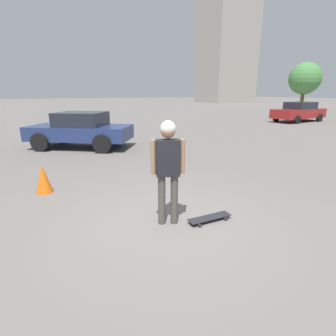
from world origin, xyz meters
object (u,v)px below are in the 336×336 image
object	(u,v)px
person	(168,162)
car_parked_far	(299,112)
car_parked_near	(81,129)
skateboard	(210,218)
traffic_cone	(43,179)

from	to	relation	value
person	car_parked_far	xyz separation A→B (m)	(16.61, 10.33, -0.35)
person	car_parked_near	size ratio (longest dim) A/B	0.41
skateboard	traffic_cone	size ratio (longest dim) A/B	1.23
skateboard	person	bearing A→B (deg)	-20.70
traffic_cone	car_parked_near	bearing A→B (deg)	71.73
car_parked_near	car_parked_far	world-z (taller)	car_parked_far
person	car_parked_near	xyz separation A→B (m)	(-0.26, 7.41, -0.35)
skateboard	car_parked_far	size ratio (longest dim) A/B	0.17
skateboard	car_parked_near	size ratio (longest dim) A/B	0.19
car_parked_far	traffic_cone	size ratio (longest dim) A/B	7.21
skateboard	traffic_cone	world-z (taller)	traffic_cone
person	car_parked_near	bearing A→B (deg)	114.03
skateboard	car_parked_near	world-z (taller)	car_parked_near
car_parked_near	traffic_cone	size ratio (longest dim) A/B	6.50
person	car_parked_near	world-z (taller)	person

